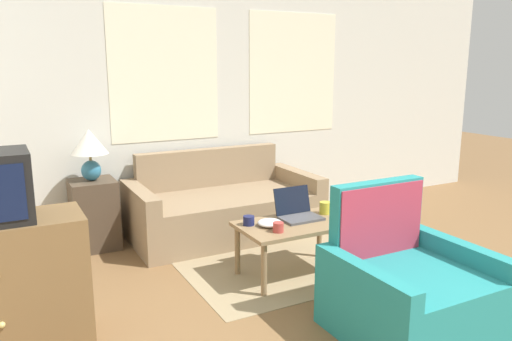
# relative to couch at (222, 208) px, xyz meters

# --- Properties ---
(wall_back) EXTENTS (6.91, 0.06, 2.60)m
(wall_back) POSITION_rel_couch_xyz_m (0.44, 0.48, 1.05)
(wall_back) COLOR silver
(wall_back) RESTS_ON ground_plane
(rug) EXTENTS (1.60, 2.02, 0.01)m
(rug) POSITION_rel_couch_xyz_m (0.09, -0.63, -0.25)
(rug) COLOR #9E8966
(rug) RESTS_ON ground_plane
(couch) EXTENTS (1.80, 0.92, 0.80)m
(couch) POSITION_rel_couch_xyz_m (0.00, 0.00, 0.00)
(couch) COLOR #937A5B
(couch) RESTS_ON ground_plane
(armchair) EXTENTS (0.90, 0.82, 0.90)m
(armchair) POSITION_rel_couch_xyz_m (0.26, -2.23, 0.01)
(armchair) COLOR teal
(armchair) RESTS_ON ground_plane
(side_table) EXTENTS (0.39, 0.39, 0.63)m
(side_table) POSITION_rel_couch_xyz_m (-1.19, 0.17, 0.06)
(side_table) COLOR #4C3D2D
(side_table) RESTS_ON ground_plane
(table_lamp) EXTENTS (0.32, 0.32, 0.46)m
(table_lamp) POSITION_rel_couch_xyz_m (-1.19, 0.17, 0.68)
(table_lamp) COLOR teal
(table_lamp) RESTS_ON side_table
(coffee_table) EXTENTS (0.89, 0.54, 0.43)m
(coffee_table) POSITION_rel_couch_xyz_m (0.09, -1.19, 0.13)
(coffee_table) COLOR #8E704C
(coffee_table) RESTS_ON ground_plane
(laptop) EXTENTS (0.32, 0.28, 0.24)m
(laptop) POSITION_rel_couch_xyz_m (0.18, -1.09, 0.23)
(laptop) COLOR #47474C
(laptop) RESTS_ON coffee_table
(cup_navy) EXTENTS (0.08, 0.08, 0.07)m
(cup_navy) POSITION_rel_couch_xyz_m (-0.13, -1.32, 0.22)
(cup_navy) COLOR #B23D38
(cup_navy) RESTS_ON coffee_table
(cup_yellow) EXTENTS (0.09, 0.09, 0.10)m
(cup_yellow) POSITION_rel_couch_xyz_m (0.45, -1.10, 0.23)
(cup_yellow) COLOR gold
(cup_yellow) RESTS_ON coffee_table
(cup_white) EXTENTS (0.09, 0.09, 0.07)m
(cup_white) POSITION_rel_couch_xyz_m (-0.25, -1.07, 0.22)
(cup_white) COLOR #191E4C
(cup_white) RESTS_ON coffee_table
(snack_bowl) EXTENTS (0.19, 0.19, 0.05)m
(snack_bowl) POSITION_rel_couch_xyz_m (-0.12, -1.17, 0.21)
(snack_bowl) COLOR white
(snack_bowl) RESTS_ON coffee_table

